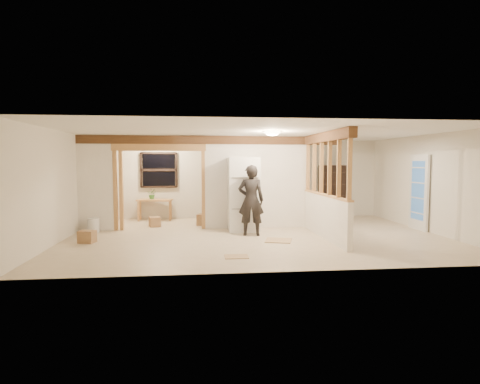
{
  "coord_description": "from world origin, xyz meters",
  "views": [
    {
      "loc": [
        -1.43,
        -9.58,
        1.79
      ],
      "look_at": [
        -0.34,
        0.4,
        1.04
      ],
      "focal_mm": 30.0,
      "sensor_mm": 36.0,
      "label": 1
    }
  ],
  "objects": [
    {
      "name": "stud_partition",
      "position": [
        1.6,
        -0.4,
        1.66
      ],
      "size": [
        0.14,
        3.2,
        1.32
      ],
      "primitive_type": "cube",
      "color": "tan",
      "rests_on": "pony_wall"
    },
    {
      "name": "shop_vac",
      "position": [
        -4.06,
        2.69,
        0.34
      ],
      "size": [
        0.68,
        0.68,
        0.67
      ],
      "primitive_type": "cylinder",
      "rotation": [
        0.0,
        0.0,
        0.4
      ],
      "color": "#AB2C17",
      "rests_on": "floor"
    },
    {
      "name": "wall_front",
      "position": [
        0.0,
        -3.25,
        1.25
      ],
      "size": [
        9.0,
        0.01,
        2.5
      ],
      "primitive_type": "cube",
      "color": "silver",
      "rests_on": "floor"
    },
    {
      "name": "wall_left",
      "position": [
        -4.5,
        0.0,
        1.25
      ],
      "size": [
        0.01,
        6.5,
        2.5
      ],
      "primitive_type": "cube",
      "color": "silver",
      "rests_on": "floor"
    },
    {
      "name": "wall_right",
      "position": [
        4.5,
        0.0,
        1.25
      ],
      "size": [
        0.01,
        6.5,
        2.5
      ],
      "primitive_type": "cube",
      "color": "silver",
      "rests_on": "floor"
    },
    {
      "name": "bucket",
      "position": [
        -4.06,
        0.89,
        0.18
      ],
      "size": [
        0.38,
        0.38,
        0.37
      ],
      "primitive_type": "cylinder",
      "rotation": [
        0.0,
        0.0,
        0.4
      ],
      "color": "white",
      "rests_on": "floor"
    },
    {
      "name": "doorway_frame",
      "position": [
        -2.4,
        1.2,
        1.1
      ],
      "size": [
        2.46,
        0.14,
        2.2
      ],
      "primitive_type": "cube",
      "color": "tan",
      "rests_on": "floor"
    },
    {
      "name": "potted_plant",
      "position": [
        -2.8,
        2.99,
        0.8
      ],
      "size": [
        0.32,
        0.29,
        0.31
      ],
      "primitive_type": "imported",
      "rotation": [
        0.0,
        0.0,
        -0.18
      ],
      "color": "#346228",
      "rests_on": "work_table"
    },
    {
      "name": "work_table",
      "position": [
        -2.72,
        2.94,
        0.32
      ],
      "size": [
        1.12,
        0.72,
        0.65
      ],
      "primitive_type": "cube",
      "rotation": [
        0.0,
        0.0,
        -0.21
      ],
      "color": "tan",
      "rests_on": "floor"
    },
    {
      "name": "bookshelf",
      "position": [
        2.97,
        3.04,
        0.85
      ],
      "size": [
        0.85,
        0.28,
        1.69
      ],
      "primitive_type": "cube",
      "color": "black",
      "rests_on": "floor"
    },
    {
      "name": "floor_panel_near",
      "position": [
        0.42,
        -0.7,
        0.01
      ],
      "size": [
        0.71,
        0.71,
        0.02
      ],
      "primitive_type": "cube",
      "rotation": [
        0.0,
        0.0,
        -0.29
      ],
      "color": "tan",
      "rests_on": "floor"
    },
    {
      "name": "ceiling_dome_main",
      "position": [
        0.3,
        -0.5,
        2.48
      ],
      "size": [
        0.36,
        0.36,
        0.16
      ],
      "primitive_type": "ellipsoid",
      "color": "#FFEABF",
      "rests_on": "ceiling"
    },
    {
      "name": "box_util_b",
      "position": [
        -2.6,
        1.68,
        0.13
      ],
      "size": [
        0.36,
        0.36,
        0.27
      ],
      "primitive_type": "cube",
      "rotation": [
        0.0,
        0.0,
        0.31
      ],
      "color": "#9F754C",
      "rests_on": "floor"
    },
    {
      "name": "box_front",
      "position": [
        -3.86,
        -0.44,
        0.14
      ],
      "size": [
        0.39,
        0.34,
        0.27
      ],
      "primitive_type": "cube",
      "rotation": [
        0.0,
        0.0,
        -0.23
      ],
      "color": "#9F754C",
      "rests_on": "floor"
    },
    {
      "name": "wall_back",
      "position": [
        0.0,
        3.25,
        1.25
      ],
      "size": [
        9.0,
        0.01,
        2.5
      ],
      "primitive_type": "cube",
      "color": "silver",
      "rests_on": "floor"
    },
    {
      "name": "french_door",
      "position": [
        4.42,
        0.4,
        1.0
      ],
      "size": [
        0.12,
        0.86,
        2.0
      ],
      "primitive_type": "cube",
      "color": "white",
      "rests_on": "floor"
    },
    {
      "name": "floor_panel_far",
      "position": [
        -0.69,
        -2.14,
        0.01
      ],
      "size": [
        0.45,
        0.36,
        0.01
      ],
      "primitive_type": "cube",
      "rotation": [
        0.0,
        0.0,
        -0.01
      ],
      "color": "tan",
      "rests_on": "floor"
    },
    {
      "name": "floor",
      "position": [
        0.0,
        0.0,
        -0.01
      ],
      "size": [
        9.0,
        6.5,
        0.01
      ],
      "primitive_type": "cube",
      "color": "beige",
      "rests_on": "ground"
    },
    {
      "name": "ceiling",
      "position": [
        0.0,
        0.0,
        2.5
      ],
      "size": [
        9.0,
        6.5,
        0.01
      ],
      "primitive_type": "cube",
      "color": "white"
    },
    {
      "name": "hanging_bulb",
      "position": [
        -2.0,
        1.6,
        2.18
      ],
      "size": [
        0.07,
        0.07,
        0.07
      ],
      "primitive_type": "ellipsoid",
      "color": "#FFD88C",
      "rests_on": "ceiling"
    },
    {
      "name": "header_beam_back",
      "position": [
        -1.0,
        1.2,
        2.38
      ],
      "size": [
        7.0,
        0.18,
        0.22
      ],
      "primitive_type": "cube",
      "color": "brown",
      "rests_on": "ceiling"
    },
    {
      "name": "refrigerator",
      "position": [
        -0.22,
        0.76,
        0.96
      ],
      "size": [
        0.79,
        0.77,
        1.91
      ],
      "primitive_type": "cube",
      "color": "white",
      "rests_on": "floor"
    },
    {
      "name": "partition_center",
      "position": [
        0.2,
        1.2,
        1.25
      ],
      "size": [
        2.8,
        0.12,
        2.5
      ],
      "primitive_type": "cube",
      "color": "white",
      "rests_on": "floor"
    },
    {
      "name": "header_beam_right",
      "position": [
        1.6,
        -0.4,
        2.38
      ],
      "size": [
        0.18,
        3.3,
        0.22
      ],
      "primitive_type": "cube",
      "color": "brown",
      "rests_on": "ceiling"
    },
    {
      "name": "woman",
      "position": [
        -0.11,
        0.06,
        0.87
      ],
      "size": [
        0.69,
        0.51,
        1.73
      ],
      "primitive_type": "imported",
      "rotation": [
        0.0,
        0.0,
        2.98
      ],
      "color": "black",
      "rests_on": "floor"
    },
    {
      "name": "ceiling_dome_util",
      "position": [
        -2.5,
        2.3,
        2.48
      ],
      "size": [
        0.32,
        0.32,
        0.14
      ],
      "primitive_type": "ellipsoid",
      "color": "#FFEABF",
      "rests_on": "ceiling"
    },
    {
      "name": "pony_wall",
      "position": [
        1.6,
        -0.4,
        0.5
      ],
      "size": [
        0.12,
        3.2,
        1.0
      ],
      "primitive_type": "cube",
      "color": "white",
      "rests_on": "floor"
    },
    {
      "name": "box_util_a",
      "position": [
        -1.22,
        1.76,
        0.16
      ],
      "size": [
        0.45,
        0.42,
        0.32
      ],
      "primitive_type": "cube",
      "rotation": [
        0.0,
        0.0,
        -0.32
      ],
      "color": "#9F754C",
      "rests_on": "floor"
    },
    {
      "name": "window_back",
      "position": [
        -2.6,
        3.17,
        1.55
      ],
      "size": [
        1.12,
        0.1,
        1.1
      ],
      "primitive_type": "cube",
      "color": "black",
      "rests_on": "wall_back"
    },
    {
      "name": "partition_left_stub",
      "position": [
        -4.05,
        1.2,
        1.25
      ],
      "size": [
        0.9,
        0.12,
        2.5
      ],
      "primitive_type": "cube",
      "color": "white",
      "rests_on": "floor"
    }
  ]
}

